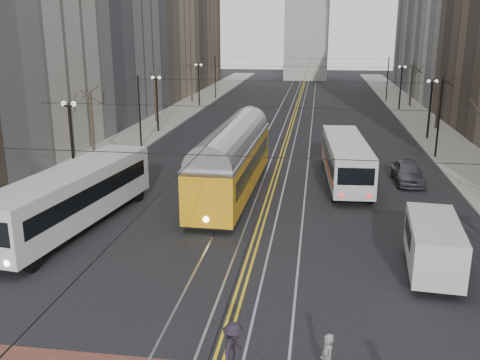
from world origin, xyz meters
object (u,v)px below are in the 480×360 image
(transit_bus, at_px, (73,200))
(cargo_van, at_px, (433,248))
(sedan_grey, at_px, (408,172))
(rear_bus, at_px, (345,161))
(streetcar, at_px, (233,166))
(pedestrian_b, at_px, (327,359))
(pedestrian_d, at_px, (233,349))
(sedan_silver, at_px, (336,139))

(transit_bus, distance_m, cargo_van, 18.50)
(cargo_van, bearing_deg, sedan_grey, 90.37)
(transit_bus, bearing_deg, sedan_grey, 38.99)
(rear_bus, bearing_deg, transit_bus, -146.25)
(streetcar, bearing_deg, transit_bus, -132.88)
(transit_bus, height_order, sedan_grey, transit_bus)
(sedan_grey, xyz_separation_m, pedestrian_b, (-5.92, -23.50, 0.05))
(streetcar, xyz_separation_m, pedestrian_d, (3.10, -19.29, -0.89))
(rear_bus, relative_size, sedan_silver, 2.89)
(sedan_silver, bearing_deg, rear_bus, -91.65)
(streetcar, relative_size, cargo_van, 2.83)
(sedan_silver, bearing_deg, streetcar, -117.27)
(rear_bus, distance_m, cargo_van, 14.73)
(transit_bus, relative_size, streetcar, 0.85)
(sedan_silver, bearing_deg, cargo_van, -85.51)
(rear_bus, bearing_deg, streetcar, -157.53)
(streetcar, height_order, pedestrian_d, streetcar)
(streetcar, bearing_deg, pedestrian_d, -79.48)
(sedan_grey, bearing_deg, pedestrian_d, -111.26)
(rear_bus, relative_size, pedestrian_d, 6.40)
(cargo_van, distance_m, sedan_grey, 15.01)
(cargo_van, xyz_separation_m, pedestrian_d, (-7.62, -8.54, -0.28))
(cargo_van, bearing_deg, pedestrian_d, -126.85)
(pedestrian_b, relative_size, pedestrian_d, 0.92)
(streetcar, height_order, pedestrian_b, streetcar)
(transit_bus, height_order, streetcar, streetcar)
(streetcar, xyz_separation_m, sedan_silver, (7.21, 15.98, -1.15))
(transit_bus, xyz_separation_m, rear_bus, (15.03, 11.35, -0.10))
(transit_bus, distance_m, pedestrian_d, 15.72)
(rear_bus, bearing_deg, cargo_van, -80.68)
(streetcar, distance_m, cargo_van, 15.19)
(pedestrian_b, xyz_separation_m, pedestrian_d, (-2.89, 0.00, 0.07))
(transit_bus, bearing_deg, streetcar, 53.17)
(streetcar, distance_m, rear_bus, 8.33)
(rear_bus, xyz_separation_m, pedestrian_b, (-1.51, -22.91, -0.68))
(sedan_silver, height_order, pedestrian_b, pedestrian_b)
(rear_bus, distance_m, sedan_grey, 4.50)
(cargo_van, distance_m, sedan_silver, 26.97)
(cargo_van, xyz_separation_m, sedan_silver, (-3.50, 26.73, -0.54))
(streetcar, height_order, sedan_silver, streetcar)
(transit_bus, distance_m, pedestrian_b, 17.81)
(cargo_van, height_order, pedestrian_d, cargo_van)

